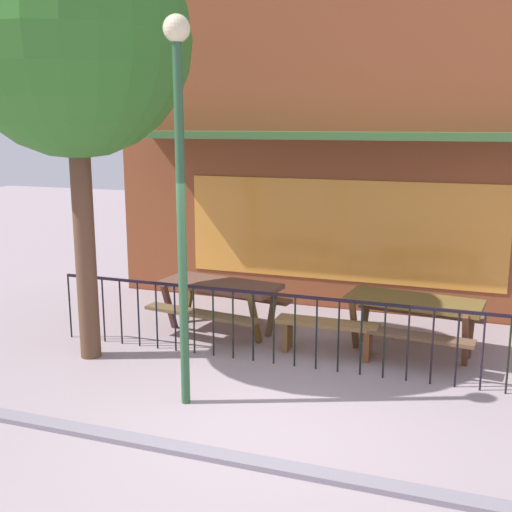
% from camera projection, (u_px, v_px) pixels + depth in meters
% --- Properties ---
extents(ground, '(40.00, 40.00, 0.00)m').
position_uv_depth(ground, '(247.00, 429.00, 6.52)').
color(ground, gray).
extents(pub_storefront, '(8.19, 1.24, 5.72)m').
position_uv_depth(pub_storefront, '(346.00, 140.00, 10.37)').
color(pub_storefront, '#501916').
rests_on(pub_storefront, ground).
extents(patio_fence_front, '(6.90, 0.04, 0.97)m').
position_uv_depth(patio_fence_front, '(295.00, 318.00, 8.06)').
color(patio_fence_front, black).
rests_on(patio_fence_front, ground).
extents(picnic_table_left, '(1.98, 1.60, 0.79)m').
position_uv_depth(picnic_table_left, '(220.00, 293.00, 9.41)').
color(picnic_table_left, brown).
rests_on(picnic_table_left, ground).
extents(picnic_table_right, '(1.95, 1.57, 0.79)m').
position_uv_depth(picnic_table_right, '(413.00, 310.00, 8.55)').
color(picnic_table_right, brown).
rests_on(picnic_table_right, ground).
extents(patio_bench, '(1.40, 0.32, 0.48)m').
position_uv_depth(patio_bench, '(327.00, 330.00, 8.53)').
color(patio_bench, olive).
rests_on(patio_bench, ground).
extents(street_tree, '(2.95, 2.95, 5.62)m').
position_uv_depth(street_tree, '(73.00, 40.00, 7.69)').
color(street_tree, brown).
rests_on(street_tree, ground).
extents(street_lamp, '(0.28, 0.28, 4.19)m').
position_uv_depth(street_lamp, '(180.00, 163.00, 6.57)').
color(street_lamp, '#2C5634').
rests_on(street_lamp, ground).
extents(curb_edge, '(11.47, 0.20, 0.11)m').
position_uv_depth(curb_edge, '(224.00, 459.00, 5.94)').
color(curb_edge, gray).
rests_on(curb_edge, ground).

